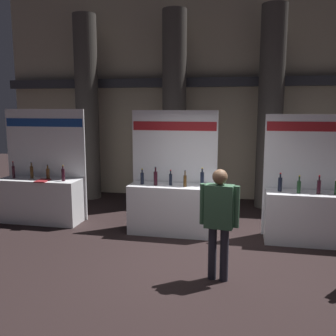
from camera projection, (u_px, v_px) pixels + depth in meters
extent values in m
plane|color=black|center=(201.00, 268.00, 5.92)|extent=(24.73, 24.73, 0.00)
cube|color=tan|center=(223.00, 94.00, 10.13)|extent=(12.37, 0.25, 5.76)
cube|color=#2D2D33|center=(223.00, 82.00, 9.78)|extent=(12.37, 0.20, 0.24)
cylinder|color=#423D38|center=(87.00, 109.00, 10.15)|extent=(0.62, 0.62, 4.92)
cylinder|color=#423D38|center=(174.00, 109.00, 9.66)|extent=(0.62, 0.62, 4.92)
cylinder|color=#423D38|center=(271.00, 109.00, 9.18)|extent=(0.62, 0.62, 4.92)
cube|color=white|center=(40.00, 201.00, 8.23)|extent=(1.80, 0.60, 0.96)
cube|color=white|center=(46.00, 164.00, 8.43)|extent=(1.89, 0.04, 2.48)
cube|color=navy|center=(44.00, 123.00, 8.26)|extent=(1.84, 0.01, 0.18)
cylinder|color=black|center=(14.00, 172.00, 8.27)|extent=(0.06, 0.06, 0.27)
cylinder|color=black|center=(13.00, 164.00, 8.24)|extent=(0.03, 0.03, 0.08)
cylinder|color=red|center=(13.00, 162.00, 8.23)|extent=(0.03, 0.03, 0.02)
cylinder|color=#472D14|center=(32.00, 172.00, 8.24)|extent=(0.07, 0.07, 0.27)
cylinder|color=#472D14|center=(31.00, 165.00, 8.21)|extent=(0.03, 0.03, 0.08)
cylinder|color=black|center=(31.00, 163.00, 8.20)|extent=(0.03, 0.03, 0.02)
cylinder|color=#472D14|center=(48.00, 174.00, 8.15)|extent=(0.08, 0.08, 0.23)
cylinder|color=#472D14|center=(48.00, 167.00, 8.12)|extent=(0.03, 0.03, 0.07)
cylinder|color=black|center=(47.00, 165.00, 8.11)|extent=(0.03, 0.03, 0.02)
cylinder|color=black|center=(63.00, 175.00, 7.94)|extent=(0.07, 0.07, 0.26)
cylinder|color=black|center=(63.00, 168.00, 7.91)|extent=(0.03, 0.03, 0.06)
cylinder|color=gold|center=(63.00, 166.00, 7.90)|extent=(0.03, 0.03, 0.02)
cube|color=maroon|center=(42.00, 181.00, 7.94)|extent=(0.26, 0.38, 0.02)
cube|color=white|center=(171.00, 209.00, 7.49)|extent=(1.68, 0.60, 0.99)
cube|color=white|center=(174.00, 170.00, 7.70)|extent=(1.76, 0.04, 2.46)
cube|color=maroon|center=(174.00, 126.00, 7.53)|extent=(1.71, 0.01, 0.18)
cylinder|color=black|center=(142.00, 178.00, 7.52)|extent=(0.07, 0.07, 0.23)
cylinder|color=black|center=(142.00, 171.00, 7.50)|extent=(0.03, 0.03, 0.07)
cylinder|color=gold|center=(142.00, 169.00, 7.49)|extent=(0.03, 0.03, 0.02)
cylinder|color=black|center=(156.00, 178.00, 7.40)|extent=(0.08, 0.08, 0.27)
cylinder|color=black|center=(156.00, 170.00, 7.37)|extent=(0.03, 0.03, 0.08)
cylinder|color=black|center=(156.00, 167.00, 7.36)|extent=(0.03, 0.03, 0.02)
cylinder|color=black|center=(171.00, 180.00, 7.41)|extent=(0.06, 0.06, 0.22)
cylinder|color=black|center=(171.00, 172.00, 7.39)|extent=(0.03, 0.03, 0.07)
cylinder|color=red|center=(171.00, 170.00, 7.38)|extent=(0.03, 0.03, 0.02)
cylinder|color=#472D14|center=(185.00, 181.00, 7.26)|extent=(0.06, 0.06, 0.22)
cylinder|color=#472D14|center=(185.00, 173.00, 7.24)|extent=(0.03, 0.03, 0.09)
cylinder|color=black|center=(185.00, 171.00, 7.23)|extent=(0.03, 0.03, 0.02)
cylinder|color=black|center=(202.00, 179.00, 7.33)|extent=(0.07, 0.07, 0.27)
cylinder|color=black|center=(202.00, 170.00, 7.30)|extent=(0.03, 0.03, 0.07)
cylinder|color=gold|center=(202.00, 168.00, 7.30)|extent=(0.03, 0.03, 0.02)
cube|color=white|center=(316.00, 218.00, 6.92)|extent=(1.82, 0.60, 0.96)
cube|color=white|center=(315.00, 177.00, 7.14)|extent=(1.92, 0.04, 2.39)
cube|color=maroon|center=(318.00, 127.00, 6.96)|extent=(1.86, 0.01, 0.18)
cylinder|color=black|center=(280.00, 184.00, 6.99)|extent=(0.08, 0.08, 0.26)
cylinder|color=black|center=(280.00, 176.00, 6.96)|extent=(0.03, 0.03, 0.07)
cylinder|color=red|center=(281.00, 173.00, 6.95)|extent=(0.03, 0.03, 0.02)
cylinder|color=#19381E|center=(299.00, 187.00, 6.83)|extent=(0.07, 0.07, 0.23)
cylinder|color=#19381E|center=(299.00, 179.00, 6.80)|extent=(0.03, 0.03, 0.09)
cylinder|color=gold|center=(299.00, 176.00, 6.79)|extent=(0.03, 0.03, 0.02)
cylinder|color=black|center=(319.00, 187.00, 6.77)|extent=(0.07, 0.07, 0.25)
cylinder|color=black|center=(319.00, 178.00, 6.74)|extent=(0.03, 0.03, 0.08)
cylinder|color=red|center=(320.00, 176.00, 6.74)|extent=(0.03, 0.03, 0.02)
cylinder|color=#23232D|center=(212.00, 253.00, 5.50)|extent=(0.12, 0.12, 0.80)
cylinder|color=#23232D|center=(224.00, 255.00, 5.44)|extent=(0.12, 0.12, 0.80)
cube|color=#33563D|center=(219.00, 206.00, 5.35)|extent=(0.43, 0.26, 0.63)
sphere|color=brown|center=(220.00, 177.00, 5.28)|extent=(0.22, 0.22, 0.22)
cylinder|color=#33563D|center=(202.00, 204.00, 5.43)|extent=(0.08, 0.08, 0.60)
cylinder|color=#33563D|center=(237.00, 207.00, 5.26)|extent=(0.08, 0.08, 0.60)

